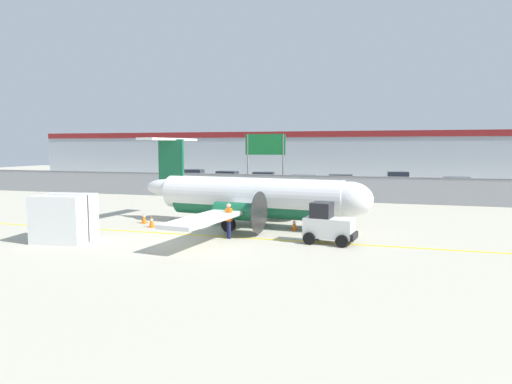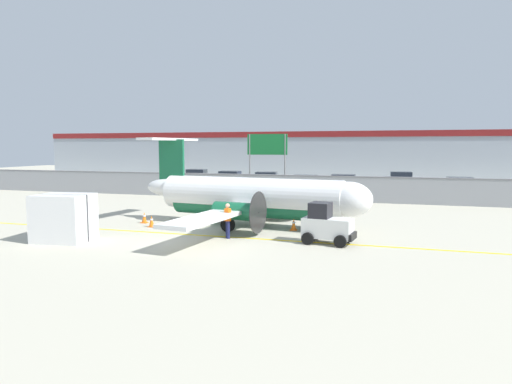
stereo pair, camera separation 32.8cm
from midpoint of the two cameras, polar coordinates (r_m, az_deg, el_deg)
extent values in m
plane|color=#B2AD99|center=(21.03, -8.05, -6.50)|extent=(140.00, 140.00, 0.00)
cube|color=yellow|center=(22.83, -5.98, -5.49)|extent=(84.00, 0.20, 0.01)
cube|color=gray|center=(37.84, 3.21, 0.52)|extent=(98.00, 0.04, 2.00)
cylinder|color=slate|center=(37.76, 3.22, 2.11)|extent=(98.00, 0.10, 0.10)
cube|color=#38383A|center=(49.15, 6.24, 0.60)|extent=(98.00, 17.00, 0.12)
cube|color=#A8B2BC|center=(67.26, 9.03, 4.66)|extent=(91.00, 8.00, 6.50)
cube|color=maroon|center=(63.31, 8.61, 7.18)|extent=(91.00, 0.20, 0.80)
cylinder|color=white|center=(25.42, -1.00, -0.33)|extent=(10.63, 3.17, 1.90)
ellipsoid|color=white|center=(23.70, 11.22, -0.88)|extent=(2.62, 2.09, 1.80)
ellipsoid|color=white|center=(28.11, -11.29, 0.55)|extent=(3.06, 1.40, 1.05)
cylinder|color=#145938|center=(25.48, -1.00, -1.50)|extent=(9.51, 2.62, 1.48)
cube|color=white|center=(25.45, -0.79, -1.61)|extent=(3.55, 16.08, 0.18)
cylinder|color=#145938|center=(27.75, 1.78, -1.00)|extent=(2.29, 1.16, 0.90)
cone|color=black|center=(27.35, 4.02, -1.11)|extent=(0.50, 0.49, 0.44)
cylinder|color=#262626|center=(27.30, 4.32, -1.13)|extent=(0.30, 2.09, 2.10)
cylinder|color=#145938|center=(23.03, -2.98, -2.40)|extent=(2.29, 1.16, 0.90)
cone|color=black|center=(22.55, -0.36, -2.57)|extent=(0.50, 0.49, 0.44)
cylinder|color=#262626|center=(22.49, -0.01, -2.59)|extent=(0.30, 2.09, 2.10)
cube|color=#145938|center=(27.87, -10.88, 3.30)|extent=(1.71, 0.39, 3.10)
cube|color=white|center=(27.93, -11.17, 6.48)|extent=(1.68, 4.90, 0.14)
cylinder|color=#59595B|center=(24.27, 6.98, -2.95)|extent=(0.16, 0.16, 0.97)
cylinder|color=black|center=(24.35, 6.97, -4.09)|extent=(0.62, 0.29, 0.60)
cylinder|color=#59595B|center=(27.66, 0.32, -1.76)|extent=(0.16, 0.16, 0.90)
cylinder|color=black|center=(27.72, 0.32, -2.68)|extent=(0.78, 0.31, 0.76)
cylinder|color=#59595B|center=(23.69, -3.86, -3.04)|extent=(0.16, 0.16, 0.90)
cylinder|color=black|center=(23.77, -3.86, -4.10)|extent=(0.78, 0.31, 0.76)
cube|color=silver|center=(21.12, 8.67, -4.44)|extent=(2.33, 1.39, 0.90)
cube|color=black|center=(21.08, 7.79, -2.24)|extent=(1.03, 1.11, 0.70)
cube|color=black|center=(20.90, 11.71, -5.43)|extent=(0.31, 1.11, 0.30)
cylinder|color=black|center=(21.59, 11.01, -5.47)|extent=(0.58, 0.25, 0.56)
cylinder|color=black|center=(20.45, 10.24, -6.08)|extent=(0.58, 0.25, 0.56)
cylinder|color=black|center=(21.97, 7.18, -5.21)|extent=(0.58, 0.25, 0.56)
cylinder|color=black|center=(20.85, 6.21, -5.80)|extent=(0.58, 0.25, 0.56)
cylinder|color=#191E4C|center=(22.07, -3.78, -4.75)|extent=(0.22, 0.22, 0.85)
cylinder|color=#191E4C|center=(22.26, -3.89, -4.66)|extent=(0.22, 0.22, 0.85)
cylinder|color=orange|center=(22.05, -3.85, -2.85)|extent=(0.47, 0.47, 0.60)
cylinder|color=orange|center=(21.83, -3.73, -2.85)|extent=(0.14, 0.14, 0.55)
cylinder|color=orange|center=(22.26, -3.97, -2.69)|extent=(0.14, 0.14, 0.55)
sphere|color=tan|center=(21.99, -3.86, -1.71)|extent=(0.22, 0.22, 0.22)
cube|color=silver|center=(23.16, -23.22, -3.01)|extent=(2.63, 2.28, 2.20)
cube|color=#333338|center=(23.16, -23.22, -3.01)|extent=(2.43, 0.38, 2.20)
cube|color=orange|center=(27.28, -14.15, -3.75)|extent=(0.36, 0.36, 0.04)
cone|color=orange|center=(27.23, -14.16, -3.09)|extent=(0.28, 0.28, 0.60)
cylinder|color=white|center=(27.22, -14.17, -2.92)|extent=(0.17, 0.17, 0.08)
cube|color=orange|center=(25.85, -13.26, -4.25)|extent=(0.36, 0.36, 0.04)
cone|color=orange|center=(25.79, -13.28, -3.55)|extent=(0.28, 0.28, 0.60)
cylinder|color=white|center=(25.78, -13.28, -3.38)|extent=(0.17, 0.17, 0.08)
cube|color=orange|center=(24.34, 4.40, -4.73)|extent=(0.36, 0.36, 0.04)
cone|color=orange|center=(24.29, 4.41, -3.99)|extent=(0.28, 0.28, 0.60)
cylinder|color=white|center=(24.27, 4.41, -3.80)|extent=(0.17, 0.17, 0.08)
cube|color=#B28C19|center=(54.98, -7.82, 1.83)|extent=(4.29, 1.93, 0.80)
cube|color=#262D38|center=(54.99, -7.97, 2.54)|extent=(2.28, 1.68, 0.56)
cylinder|color=black|center=(55.37, -6.13, 1.55)|extent=(0.61, 0.23, 0.60)
cylinder|color=black|center=(53.68, -6.76, 1.41)|extent=(0.61, 0.23, 0.60)
cylinder|color=black|center=(56.35, -8.82, 1.59)|extent=(0.61, 0.23, 0.60)
cylinder|color=black|center=(54.69, -9.52, 1.45)|extent=(0.61, 0.23, 0.60)
cube|color=navy|center=(50.81, -3.96, 1.56)|extent=(4.21, 1.72, 0.80)
cube|color=#262D38|center=(50.72, -3.80, 2.32)|extent=(2.21, 1.57, 0.56)
cylinder|color=black|center=(50.51, -5.80, 1.15)|extent=(0.60, 0.20, 0.60)
cylinder|color=black|center=(52.18, -5.05, 1.30)|extent=(0.60, 0.20, 0.60)
cylinder|color=black|center=(49.52, -2.80, 1.08)|extent=(0.60, 0.20, 0.60)
cylinder|color=black|center=(51.22, -2.13, 1.24)|extent=(0.60, 0.20, 0.60)
cube|color=slate|center=(48.96, 0.94, 1.41)|extent=(4.37, 2.16, 0.80)
cube|color=#262D38|center=(48.94, 0.77, 2.21)|extent=(2.36, 1.80, 0.56)
cylinder|color=black|center=(49.68, 2.70, 1.10)|extent=(0.62, 0.27, 0.60)
cylinder|color=black|center=(47.90, 2.43, 0.93)|extent=(0.62, 0.27, 0.60)
cylinder|color=black|center=(50.10, -0.48, 1.14)|extent=(0.62, 0.27, 0.60)
cylinder|color=black|center=(48.34, -0.86, 0.97)|extent=(0.62, 0.27, 0.60)
cube|color=slate|center=(43.98, 5.79, 0.89)|extent=(4.24, 1.79, 0.80)
cube|color=#262D38|center=(43.96, 5.61, 1.78)|extent=(2.23, 1.61, 0.56)
cylinder|color=black|center=(44.63, 7.78, 0.52)|extent=(0.60, 0.21, 0.60)
cylinder|color=black|center=(42.87, 7.37, 0.32)|extent=(0.60, 0.21, 0.60)
cylinder|color=black|center=(45.19, 4.28, 0.63)|extent=(0.60, 0.21, 0.60)
cylinder|color=black|center=(43.44, 3.74, 0.42)|extent=(0.60, 0.21, 0.60)
cube|color=slate|center=(45.42, 10.54, 0.98)|extent=(4.21, 1.74, 0.80)
cube|color=#262D38|center=(45.39, 10.37, 1.84)|extent=(2.21, 1.58, 0.56)
cylinder|color=black|center=(46.24, 12.36, 0.62)|extent=(0.60, 0.21, 0.60)
cylinder|color=black|center=(44.45, 12.22, 0.43)|extent=(0.60, 0.21, 0.60)
cylinder|color=black|center=(46.49, 8.92, 0.71)|extent=(0.60, 0.21, 0.60)
cylinder|color=black|center=(44.71, 8.64, 0.52)|extent=(0.60, 0.21, 0.60)
cube|color=gray|center=(51.72, 17.28, 1.38)|extent=(4.30, 1.96, 0.80)
cube|color=#262D38|center=(51.67, 17.14, 2.14)|extent=(2.29, 1.69, 0.56)
cylinder|color=black|center=(52.77, 18.71, 1.07)|extent=(0.61, 0.24, 0.60)
cylinder|color=black|center=(50.98, 18.92, 0.91)|extent=(0.61, 0.24, 0.60)
cylinder|color=black|center=(52.55, 15.67, 1.14)|extent=(0.61, 0.24, 0.60)
cylinder|color=black|center=(50.76, 15.77, 0.99)|extent=(0.61, 0.24, 0.60)
cube|color=slate|center=(44.54, 23.76, 0.49)|extent=(4.26, 1.85, 0.80)
cube|color=#262D38|center=(44.47, 23.60, 1.37)|extent=(2.25, 1.64, 0.56)
cylinder|color=black|center=(45.61, 25.39, 0.13)|extent=(0.61, 0.22, 0.60)
cylinder|color=black|center=(43.83, 25.67, -0.09)|extent=(0.61, 0.22, 0.60)
cylinder|color=black|center=(45.34, 21.88, 0.24)|extent=(0.61, 0.22, 0.60)
cylinder|color=black|center=(43.56, 22.02, 0.03)|extent=(0.61, 0.22, 0.60)
cylinder|color=slate|center=(40.37, -1.27, 3.34)|extent=(0.14, 0.14, 5.50)
cylinder|color=slate|center=(39.52, 3.17, 3.29)|extent=(0.14, 0.14, 5.50)
cube|color=#14662D|center=(39.88, 0.93, 5.97)|extent=(3.60, 0.10, 1.80)
camera|label=1|loc=(0.16, -90.36, -0.04)|focal=32.00mm
camera|label=2|loc=(0.16, 89.64, 0.04)|focal=32.00mm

